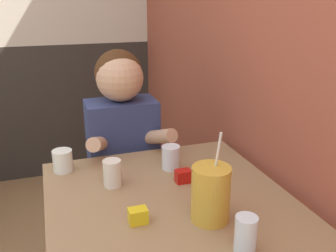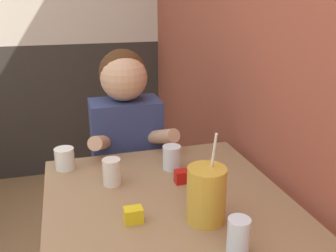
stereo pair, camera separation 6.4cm
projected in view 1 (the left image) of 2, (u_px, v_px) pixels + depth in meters
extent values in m
cube|color=#9E4C38|center=(211.00, 19.00, 2.01)|extent=(0.06, 4.35, 2.70)
cube|color=#93704C|center=(171.00, 205.00, 1.34)|extent=(0.86, 0.93, 0.04)
cylinder|color=black|center=(61.00, 246.00, 1.73)|extent=(0.04, 0.04, 0.74)
cylinder|color=black|center=(215.00, 216.00, 1.96)|extent=(0.04, 0.04, 0.74)
cube|color=navy|center=(127.00, 235.00, 2.05)|extent=(0.31, 0.20, 0.45)
cube|color=navy|center=(123.00, 152.00, 1.89)|extent=(0.34, 0.20, 0.54)
sphere|color=#472814|center=(118.00, 73.00, 1.78)|extent=(0.23, 0.23, 0.23)
sphere|color=tan|center=(120.00, 78.00, 1.76)|extent=(0.22, 0.22, 0.22)
cylinder|color=tan|center=(99.00, 144.00, 1.68)|extent=(0.14, 0.27, 0.15)
cylinder|color=tan|center=(157.00, 137.00, 1.76)|extent=(0.14, 0.27, 0.15)
cylinder|color=gold|center=(211.00, 194.00, 1.19)|extent=(0.13, 0.13, 0.19)
cylinder|color=white|center=(218.00, 152.00, 1.15)|extent=(0.01, 0.04, 0.14)
cylinder|color=silver|center=(171.00, 157.00, 1.56)|extent=(0.08, 0.08, 0.10)
cylinder|color=silver|center=(63.00, 161.00, 1.54)|extent=(0.08, 0.08, 0.09)
cylinder|color=silver|center=(112.00, 173.00, 1.42)|extent=(0.07, 0.07, 0.10)
cylinder|color=silver|center=(246.00, 235.00, 1.05)|extent=(0.06, 0.06, 0.11)
cube|color=#B7140F|center=(183.00, 176.00, 1.46)|extent=(0.06, 0.04, 0.05)
cube|color=yellow|center=(138.00, 216.00, 1.20)|extent=(0.06, 0.04, 0.05)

